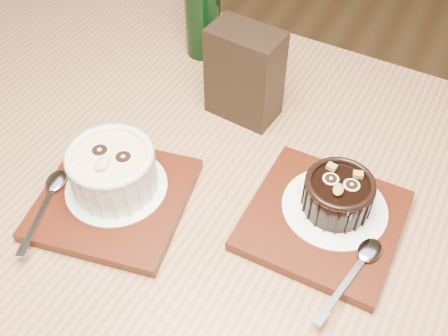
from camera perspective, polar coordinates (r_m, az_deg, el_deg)
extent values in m
plane|color=brown|center=(1.43, -3.61, -15.75)|extent=(5.00, 5.00, 0.00)
cube|color=brown|center=(0.69, -1.33, -4.80)|extent=(1.23, 0.85, 0.04)
cylinder|color=brown|center=(1.39, -13.66, 4.77)|extent=(0.06, 0.06, 0.71)
cube|color=#43170B|center=(0.68, -11.86, -3.30)|extent=(0.21, 0.21, 0.01)
cylinder|color=white|center=(0.68, -11.61, -1.97)|extent=(0.13, 0.13, 0.00)
cylinder|color=silver|center=(0.66, -11.97, -0.42)|extent=(0.10, 0.10, 0.05)
cylinder|color=#D6C082|center=(0.65, -12.32, 1.11)|extent=(0.09, 0.09, 0.00)
torus|color=silver|center=(0.64, -12.37, 1.32)|extent=(0.11, 0.11, 0.01)
cylinder|color=black|center=(0.65, -13.39, 1.93)|extent=(0.03, 0.03, 0.00)
cylinder|color=black|center=(0.64, -10.92, 1.21)|extent=(0.03, 0.03, 0.00)
ellipsoid|color=tan|center=(0.63, -13.10, 0.48)|extent=(0.02, 0.03, 0.01)
cube|color=#43170B|center=(0.66, 10.75, -5.60)|extent=(0.18, 0.18, 0.01)
cylinder|color=white|center=(0.66, 11.94, -4.19)|extent=(0.13, 0.13, 0.00)
cylinder|color=black|center=(0.65, 12.24, -2.99)|extent=(0.08, 0.08, 0.04)
cylinder|color=black|center=(0.63, 12.53, -1.85)|extent=(0.07, 0.07, 0.00)
torus|color=black|center=(0.63, 12.58, -1.65)|extent=(0.08, 0.08, 0.01)
cylinder|color=black|center=(0.63, 11.56, -1.12)|extent=(0.02, 0.02, 0.00)
cylinder|color=black|center=(0.63, 13.73, -1.76)|extent=(0.02, 0.02, 0.00)
ellipsoid|color=olive|center=(0.62, 12.34, -2.31)|extent=(0.01, 0.02, 0.01)
cube|color=brown|center=(0.64, 11.65, 0.11)|extent=(0.01, 0.01, 0.01)
cube|color=brown|center=(0.64, 14.39, -0.70)|extent=(0.01, 0.01, 0.01)
cube|color=black|center=(0.75, 2.25, 10.17)|extent=(0.11, 0.07, 0.14)
cylinder|color=black|center=(0.87, -2.34, 16.71)|extent=(0.06, 0.06, 0.15)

